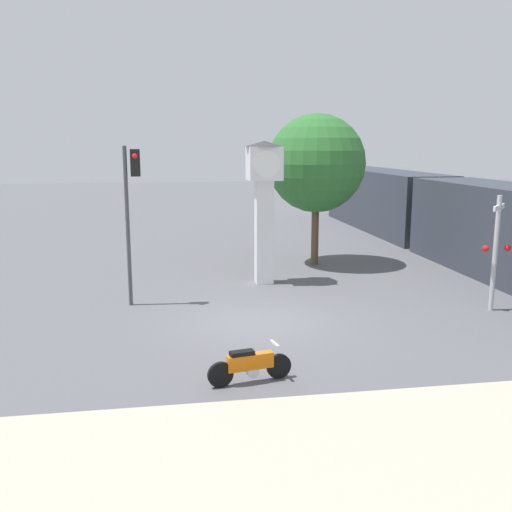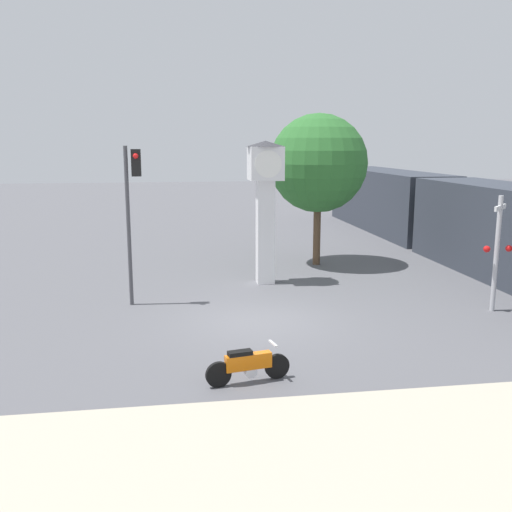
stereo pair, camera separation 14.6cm
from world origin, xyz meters
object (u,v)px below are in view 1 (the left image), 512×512
at_px(freight_train, 437,214).
at_px(railroad_crossing_signal, 496,248).
at_px(street_tree, 316,163).
at_px(clock_tower, 264,190).
at_px(traffic_light, 131,198).
at_px(motorcycle, 250,365).

distance_m(freight_train, railroad_crossing_signal, 10.14).
height_order(freight_train, railroad_crossing_signal, railroad_crossing_signal).
relative_size(freight_train, street_tree, 4.24).
bearing_deg(clock_tower, street_tree, 47.10).
bearing_deg(traffic_light, clock_tower, 26.24).
xyz_separation_m(clock_tower, railroad_crossing_signal, (6.14, -4.49, -1.44)).
bearing_deg(freight_train, traffic_light, -151.45).
relative_size(motorcycle, freight_train, 0.07).
bearing_deg(traffic_light, freight_train, 28.55).
distance_m(railroad_crossing_signal, street_tree, 8.42).
bearing_deg(freight_train, clock_tower, -150.37).
xyz_separation_m(freight_train, traffic_light, (-13.57, -7.38, 1.61)).
bearing_deg(motorcycle, street_tree, 57.43).
relative_size(clock_tower, traffic_light, 1.03).
height_order(traffic_light, street_tree, street_tree).
height_order(freight_train, traffic_light, traffic_light).
bearing_deg(railroad_crossing_signal, motorcycle, -152.81).
height_order(motorcycle, traffic_light, traffic_light).
bearing_deg(freight_train, motorcycle, -128.46).
relative_size(railroad_crossing_signal, street_tree, 0.56).
bearing_deg(traffic_light, railroad_crossing_signal, -12.28).
xyz_separation_m(traffic_light, railroad_crossing_signal, (10.58, -2.30, -1.42)).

